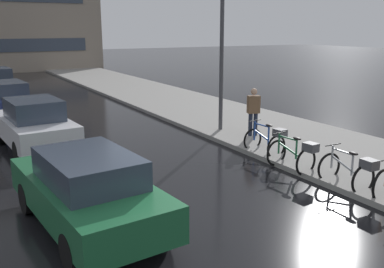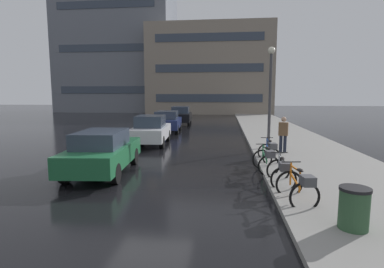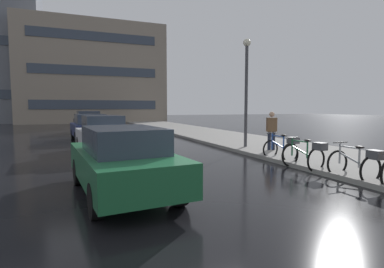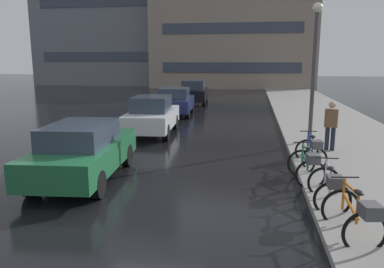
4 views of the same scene
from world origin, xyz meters
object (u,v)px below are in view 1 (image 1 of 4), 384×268
object	(u,v)px
car_navy	(5,100)
streetlamp	(222,46)
car_green	(87,190)
bicycle_farthest	(268,140)
bicycle_second	(350,170)
car_white	(34,124)
bicycle_third	(295,154)
pedestrian	(253,111)

from	to	relation	value
car_navy	streetlamp	xyz separation A→B (m)	(6.42, -6.67, 2.31)
car_green	car_navy	size ratio (longest dim) A/B	1.07
car_green	streetlamp	bearing A→B (deg)	38.88
bicycle_farthest	bicycle_second	bearing A→B (deg)	-91.85
bicycle_second	car_white	size ratio (longest dim) A/B	0.32
bicycle_farthest	car_green	distance (m)	6.32
bicycle_farthest	bicycle_third	bearing A→B (deg)	-102.22
bicycle_second	bicycle_third	bearing A→B (deg)	97.97
car_green	car_navy	bearing A→B (deg)	90.28
car_navy	pedestrian	world-z (taller)	pedestrian
pedestrian	streetlamp	xyz separation A→B (m)	(-0.45, 1.32, 2.11)
bicycle_third	streetlamp	bearing A→B (deg)	81.25
car_green	car_white	xyz separation A→B (m)	(0.14, 6.21, 0.03)
pedestrian	car_navy	bearing A→B (deg)	130.69
car_navy	bicycle_third	bearing A→B (deg)	-63.15
car_white	streetlamp	bearing A→B (deg)	-9.86
bicycle_second	car_white	distance (m)	9.29
car_green	streetlamp	size ratio (longest dim) A/B	0.88
bicycle_second	streetlamp	bearing A→B (deg)	85.54
car_green	pedestrian	distance (m)	7.81
bicycle_farthest	streetlamp	distance (m)	4.08
bicycle_third	pedestrian	bearing A→B (deg)	70.67
streetlamp	car_navy	bearing A→B (deg)	133.93
car_navy	pedestrian	size ratio (longest dim) A/B	2.34
bicycle_third	bicycle_farthest	bearing A→B (deg)	77.78
pedestrian	streetlamp	bearing A→B (deg)	108.64
car_white	streetlamp	size ratio (longest dim) A/B	0.85
bicycle_second	streetlamp	world-z (taller)	streetlamp
bicycle_farthest	car_white	distance (m)	7.19
car_white	streetlamp	world-z (taller)	streetlamp
bicycle_second	bicycle_farthest	distance (m)	3.12
bicycle_third	car_navy	xyz separation A→B (m)	(-5.71, 11.28, 0.30)
car_green	car_navy	xyz separation A→B (m)	(-0.06, 11.80, 0.02)
bicycle_farthest	streetlamp	xyz separation A→B (m)	(0.38, 3.11, 2.61)
bicycle_second	car_green	bearing A→B (deg)	169.46
bicycle_farthest	streetlamp	world-z (taller)	streetlamp
bicycle_second	car_navy	distance (m)	14.19
pedestrian	streetlamp	world-z (taller)	streetlamp
bicycle_second	bicycle_third	distance (m)	1.63
car_white	car_navy	distance (m)	5.59
bicycle_second	pedestrian	xyz separation A→B (m)	(0.93, 4.90, 0.51)
bicycle_third	car_green	bearing A→B (deg)	-174.78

